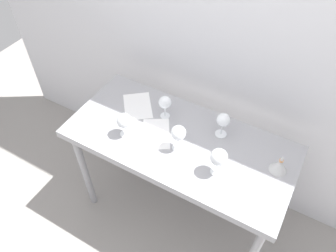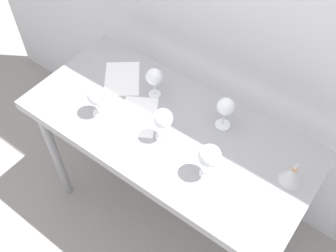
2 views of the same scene
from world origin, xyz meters
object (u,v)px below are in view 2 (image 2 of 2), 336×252
(wine_glass_near_center, at_px, (163,119))
(tasting_sheet_upper, at_px, (139,116))
(decanter_funnel, at_px, (292,175))
(wine_glass_near_right, at_px, (209,156))
(wine_glass_far_right, at_px, (225,108))
(wine_glass_near_left, at_px, (97,97))
(wine_glass_far_left, at_px, (154,77))
(tasting_sheet_lower, at_px, (122,78))

(wine_glass_near_center, height_order, tasting_sheet_upper, wine_glass_near_center)
(wine_glass_near_center, relative_size, decanter_funnel, 1.44)
(wine_glass_near_right, relative_size, wine_glass_near_center, 1.04)
(wine_glass_far_right, distance_m, wine_glass_near_left, 0.58)
(wine_glass_far_left, bearing_deg, wine_glass_near_left, -117.46)
(wine_glass_far_right, relative_size, wine_glass_near_left, 1.01)
(wine_glass_near_center, bearing_deg, tasting_sheet_lower, 155.97)
(wine_glass_far_right, height_order, wine_glass_near_center, wine_glass_near_center)
(wine_glass_near_left, relative_size, wine_glass_near_center, 0.94)
(wine_glass_far_right, xyz_separation_m, wine_glass_far_left, (-0.38, -0.03, -0.00))
(tasting_sheet_lower, bearing_deg, wine_glass_near_center, -62.63)
(wine_glass_far_left, xyz_separation_m, tasting_sheet_lower, (-0.20, -0.01, -0.11))
(wine_glass_near_right, bearing_deg, tasting_sheet_upper, 169.94)
(wine_glass_far_right, distance_m, wine_glass_near_center, 0.29)
(wine_glass_far_left, height_order, tasting_sheet_upper, wine_glass_far_left)
(wine_glass_near_right, xyz_separation_m, wine_glass_far_left, (-0.47, 0.24, -0.02))
(wine_glass_far_left, height_order, tasting_sheet_lower, wine_glass_far_left)
(wine_glass_near_center, height_order, tasting_sheet_lower, wine_glass_near_center)
(wine_glass_near_center, bearing_deg, wine_glass_far_left, 135.99)
(tasting_sheet_lower, bearing_deg, tasting_sheet_upper, -71.02)
(wine_glass_near_right, relative_size, tasting_sheet_lower, 0.73)
(wine_glass_near_right, height_order, tasting_sheet_upper, wine_glass_near_right)
(wine_glass_far_right, bearing_deg, wine_glass_near_left, -150.49)
(wine_glass_far_right, bearing_deg, wine_glass_near_right, -71.82)
(wine_glass_near_center, xyz_separation_m, tasting_sheet_lower, (-0.40, 0.18, -0.13))
(wine_glass_far_left, bearing_deg, tasting_sheet_lower, -176.78)
(wine_glass_near_right, bearing_deg, wine_glass_near_left, -178.42)
(tasting_sheet_upper, relative_size, decanter_funnel, 2.04)
(wine_glass_near_right, height_order, wine_glass_far_left, wine_glass_near_right)
(wine_glass_near_right, xyz_separation_m, decanter_funnel, (0.29, 0.18, -0.09))
(tasting_sheet_lower, distance_m, decanter_funnel, 0.97)
(wine_glass_near_right, xyz_separation_m, wine_glass_near_center, (-0.27, 0.05, -0.00))
(wine_glass_far_left, bearing_deg, decanter_funnel, -4.13)
(tasting_sheet_upper, bearing_deg, wine_glass_far_right, -2.09)
(wine_glass_near_left, bearing_deg, decanter_funnel, 12.60)
(tasting_sheet_upper, relative_size, tasting_sheet_lower, 1.00)
(wine_glass_near_right, distance_m, tasting_sheet_lower, 0.72)
(wine_glass_far_left, distance_m, tasting_sheet_upper, 0.20)
(wine_glass_far_left, relative_size, wine_glass_near_left, 0.98)
(tasting_sheet_lower, bearing_deg, decanter_funnel, -41.18)
(tasting_sheet_lower, bearing_deg, wine_glass_far_right, -34.17)
(tasting_sheet_lower, height_order, decanter_funnel, decanter_funnel)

